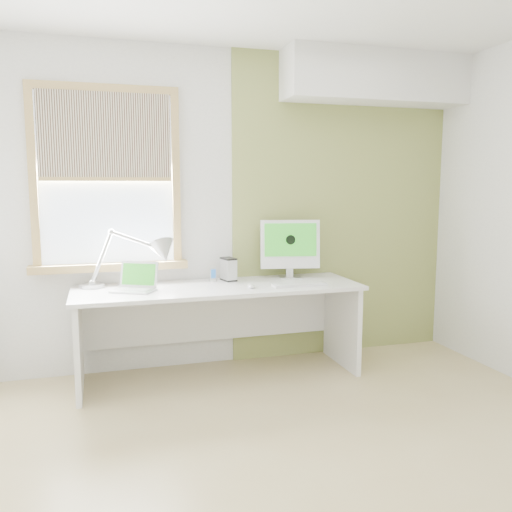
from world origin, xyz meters
name	(u,v)px	position (x,y,z in m)	size (l,w,h in m)	color
room	(314,225)	(0.00, 0.00, 1.30)	(4.04, 3.54, 2.64)	tan
accent_wall	(342,208)	(1.00, 1.74, 1.30)	(2.00, 0.02, 2.60)	#8D9747
soffit	(375,78)	(1.20, 1.57, 2.40)	(1.60, 0.40, 0.42)	white
window	(107,180)	(-1.00, 1.71, 1.54)	(1.20, 0.14, 1.42)	#A18247
desk	(218,309)	(-0.20, 1.44, 0.53)	(2.20, 0.70, 0.73)	white
desk_lamp	(150,256)	(-0.70, 1.55, 0.96)	(0.78, 0.32, 0.45)	silver
laptop	(136,283)	(-0.83, 1.40, 0.78)	(0.37, 0.35, 0.21)	silver
phone_dock	(213,278)	(-0.21, 1.57, 0.76)	(0.07, 0.07, 0.12)	silver
external_drive	(229,269)	(-0.07, 1.59, 0.82)	(0.12, 0.16, 0.19)	silver
imac	(290,246)	(0.45, 1.58, 1.00)	(0.50, 0.21, 0.49)	silver
keyboard	(300,285)	(0.40, 1.22, 0.74)	(0.43, 0.13, 0.02)	white
mouse	(251,286)	(0.02, 1.23, 0.74)	(0.05, 0.09, 0.03)	white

